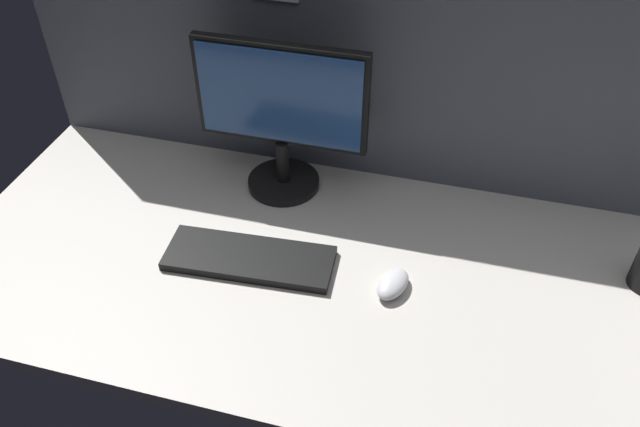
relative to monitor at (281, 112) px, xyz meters
The scene contains 5 objects.
ground_plane 40.78cm from the monitor, 47.65° to the right, with size 180.00×80.00×3.00cm, color beige.
cubicle_wall_back 28.27cm from the monitor, 28.44° to the left, with size 180.00×5.50×64.21cm.
monitor is the anchor object (origin of this frame).
keyboard 34.93cm from the monitor, 88.31° to the right, with size 37.00×13.00×2.00cm, color black.
mouse 47.65cm from the monitor, 41.25° to the right, with size 5.60×9.60×3.40cm, color silver.
Camera 1 is at (18.41, -95.11, 100.27)cm, focal length 35.72 mm.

